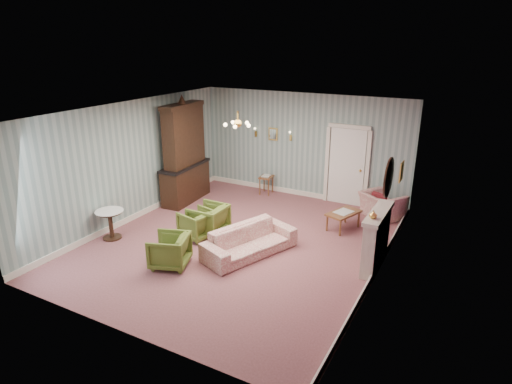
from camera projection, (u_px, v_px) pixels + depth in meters
The scene contains 27 objects.
floor at pixel (239, 243), 9.54m from camera, with size 7.00×7.00×0.00m, color #8F5357.
ceiling at pixel (238, 111), 8.56m from camera, with size 7.00×7.00×0.00m, color white.
wall_back at pixel (303, 146), 11.95m from camera, with size 6.00×6.00×0.00m, color gray.
wall_front at pixel (114, 247), 6.15m from camera, with size 6.00×6.00×0.00m, color gray.
wall_left at pixel (131, 162), 10.39m from camera, with size 7.00×7.00×0.00m, color gray.
wall_right at pixel (383, 205), 7.71m from camera, with size 7.00×7.00×0.00m, color gray.
wall_right_floral at pixel (382, 205), 7.72m from camera, with size 7.00×7.00×0.00m, color #B75B7B.
door at pixel (347, 165), 11.47m from camera, with size 1.12×0.12×2.16m, color white, non-canonical shape.
olive_chair_a at pixel (169, 249), 8.46m from camera, with size 0.71×0.66×0.73m, color #576824.
olive_chair_b at pixel (197, 223), 9.70m from camera, with size 0.68×0.64×0.70m, color #576824.
olive_chair_c at pixel (208, 218), 9.85m from camera, with size 0.75×0.71×0.78m, color #576824.
sofa_chintz at pixel (250, 236), 8.93m from camera, with size 2.03×0.59×0.80m, color #A2414B.
wingback_chair at pixel (382, 201), 10.79m from camera, with size 0.96×0.62×0.84m, color #A2414B.
dresser at pixel (184, 151), 11.58m from camera, with size 0.59×1.70×2.84m, color black, non-canonical shape.
fireplace at pixel (376, 239), 8.40m from camera, with size 0.30×1.40×1.16m, color beige, non-canonical shape.
mantel_vase at pixel (373, 215), 7.86m from camera, with size 0.15×0.15×0.15m, color gold.
oval_mirror at pixel (388, 177), 7.93m from camera, with size 0.04×0.76×0.84m, color white, non-canonical shape.
framed_print at pixel (401, 172), 9.13m from camera, with size 0.04×0.34×0.42m, color gold, non-canonical shape.
coffee_table at pixel (343, 220), 10.16m from camera, with size 0.47×0.85×0.43m, color brown, non-canonical shape.
side_table_black at pixel (373, 235), 9.15m from camera, with size 0.43×0.43×0.64m, color black, non-canonical shape.
pedestal_table at pixel (111, 224), 9.64m from camera, with size 0.62×0.62×0.67m, color black, non-canonical shape.
nesting_table at pixel (266, 184), 12.47m from camera, with size 0.34×0.44×0.57m, color brown, non-canonical shape.
gilt_mirror_back at pixel (273, 134), 12.24m from camera, with size 0.28×0.06×0.36m, color gold, non-canonical shape.
sconce_left at pixel (256, 132), 12.47m from camera, with size 0.16×0.12×0.30m, color gold, non-canonical shape.
sconce_right at pixel (290, 136), 11.98m from camera, with size 0.16×0.12×0.30m, color gold, non-canonical shape.
chandelier at pixel (238, 125), 8.65m from camera, with size 0.56×0.56×0.36m, color gold, non-canonical shape.
burgundy_cushion at pixel (379, 200), 10.67m from camera, with size 0.38×0.10×0.38m, color maroon.
Camera 1 is at (4.40, -7.41, 4.26)m, focal length 30.31 mm.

